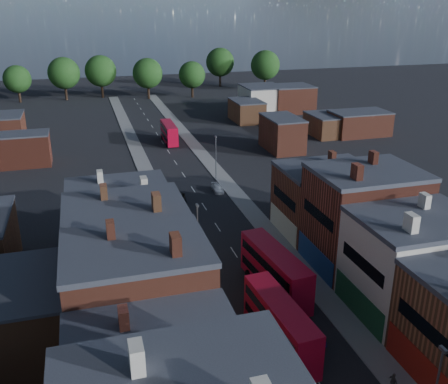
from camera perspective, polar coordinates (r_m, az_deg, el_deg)
pavement_west at (r=79.69m, az=-7.16°, el=-1.60°), size 3.00×200.00×0.12m
pavement_east at (r=82.44m, az=1.78°, el=-0.65°), size 3.00×200.00×0.12m
lamp_post_2 at (r=60.03m, az=-3.01°, el=-4.44°), size 0.25×0.70×8.12m
lamp_post_3 at (r=89.63m, az=-0.94°, el=4.30°), size 0.25×0.70×8.12m
bus_0 at (r=47.83m, az=6.45°, el=-14.74°), size 3.47×11.47×4.88m
bus_1 at (r=55.69m, az=5.83°, el=-8.91°), size 4.08×12.25×5.19m
bus_2 at (r=114.98m, az=-6.29°, el=6.78°), size 2.76×10.50×4.52m
car_1 at (r=50.39m, az=9.94°, el=-15.75°), size 1.71×3.69×1.17m
car_2 at (r=81.12m, az=-5.08°, el=-0.71°), size 2.40×4.29×1.13m
car_3 at (r=85.01m, az=-0.75°, el=0.41°), size 1.65×3.87×1.11m
ped_3 at (r=46.41m, az=18.77°, el=-19.85°), size 0.61×1.04×1.66m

